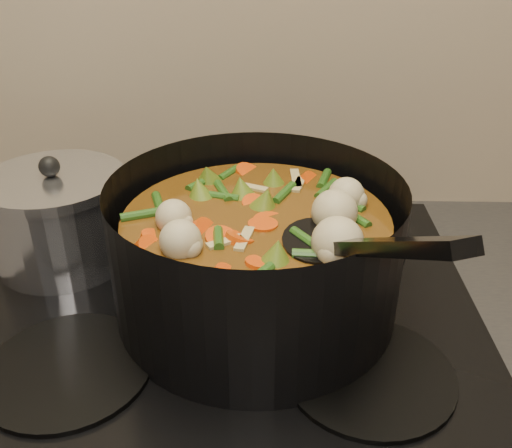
{
  "coord_description": "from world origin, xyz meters",
  "views": [
    {
      "loc": [
        0.05,
        1.35,
        1.36
      ],
      "look_at": [
        0.04,
        1.91,
        1.05
      ],
      "focal_mm": 40.0,
      "sensor_mm": 36.0,
      "label": 1
    }
  ],
  "objects": [
    {
      "name": "saucepan",
      "position": [
        -0.23,
        2.02,
        0.99
      ],
      "size": [
        0.19,
        0.19,
        0.15
      ],
      "rotation": [
        0.0,
        0.0,
        -0.41
      ],
      "color": "silver",
      "rests_on": "stovetop"
    },
    {
      "name": "stovetop",
      "position": [
        0.0,
        1.93,
        0.92
      ],
      "size": [
        0.62,
        0.54,
        0.03
      ],
      "color": "black",
      "rests_on": "counter"
    },
    {
      "name": "stockpot",
      "position": [
        0.04,
        1.91,
        1.01
      ],
      "size": [
        0.38,
        0.44,
        0.25
      ],
      "rotation": [
        0.0,
        0.0,
        0.14
      ],
      "color": "black",
      "rests_on": "stovetop"
    }
  ]
}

